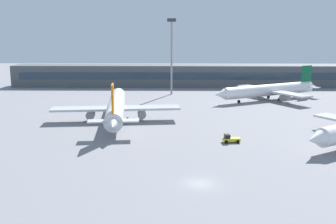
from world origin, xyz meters
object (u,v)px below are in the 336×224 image
(airplane_mid, at_px, (116,106))
(floodlight_tower_west, at_px, (172,51))
(baggage_tug_yellow, at_px, (230,139))
(airplane_far, at_px, (269,90))

(airplane_mid, distance_m, floodlight_tower_west, 47.99)
(airplane_mid, relative_size, floodlight_tower_west, 1.72)
(baggage_tug_yellow, distance_m, floodlight_tower_west, 68.75)
(airplane_far, height_order, floodlight_tower_west, floodlight_tower_west)
(airplane_mid, distance_m, baggage_tug_yellow, 34.54)
(baggage_tug_yellow, xyz_separation_m, floodlight_tower_west, (-12.71, 65.87, 15.00))
(airplane_far, xyz_separation_m, floodlight_tower_west, (-33.08, 12.49, 12.44))
(airplane_far, bearing_deg, floodlight_tower_west, 159.32)
(floodlight_tower_west, bearing_deg, airplane_far, -20.68)
(airplane_mid, xyz_separation_m, floodlight_tower_west, (14.06, 44.23, 12.23))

